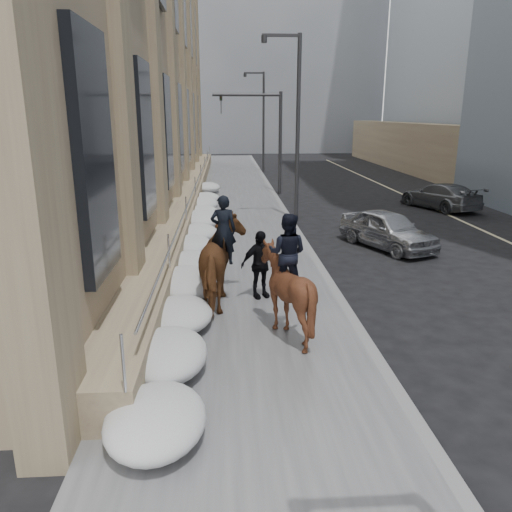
{
  "coord_description": "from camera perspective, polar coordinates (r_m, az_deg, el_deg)",
  "views": [
    {
      "loc": [
        -0.31,
        -8.45,
        4.74
      ],
      "look_at": [
        0.34,
        2.19,
        1.7
      ],
      "focal_mm": 35.0,
      "sensor_mm": 36.0,
      "label": 1
    }
  ],
  "objects": [
    {
      "name": "ground",
      "position": [
        9.69,
        -1.22,
        -13.36
      ],
      "size": [
        140.0,
        140.0,
        0.0
      ],
      "primitive_type": "plane",
      "color": "black",
      "rests_on": "ground"
    },
    {
      "name": "sidewalk",
      "position": [
        19.03,
        -2.44,
        1.69
      ],
      "size": [
        5.0,
        80.0,
        0.12
      ],
      "primitive_type": "cube",
      "color": "#4C4C4E",
      "rests_on": "ground"
    },
    {
      "name": "curb",
      "position": [
        19.26,
        5.38,
        1.8
      ],
      "size": [
        0.24,
        80.0,
        0.12
      ],
      "primitive_type": "cube",
      "color": "slate",
      "rests_on": "ground"
    },
    {
      "name": "lane_line",
      "position": [
        21.9,
        26.21,
        1.79
      ],
      "size": [
        0.15,
        70.0,
        0.01
      ],
      "primitive_type": "cube",
      "color": "#BFB78C",
      "rests_on": "ground"
    },
    {
      "name": "limestone_building",
      "position": [
        29.13,
        -14.47,
        23.69
      ],
      "size": [
        6.1,
        44.0,
        18.0
      ],
      "color": "#837356",
      "rests_on": "ground"
    },
    {
      "name": "bg_building_mid",
      "position": [
        69.2,
        0.12,
        23.63
      ],
      "size": [
        30.0,
        12.0,
        28.0
      ],
      "primitive_type": "cube",
      "color": "slate",
      "rests_on": "ground"
    },
    {
      "name": "bg_building_far",
      "position": [
        80.82,
        -7.98,
        19.53
      ],
      "size": [
        24.0,
        12.0,
        20.0
      ],
      "primitive_type": "cube",
      "color": "gray",
      "rests_on": "ground"
    },
    {
      "name": "streetlight_mid",
      "position": [
        22.65,
        4.41,
        15.49
      ],
      "size": [
        1.71,
        0.24,
        8.0
      ],
      "color": "#2D2D30",
      "rests_on": "ground"
    },
    {
      "name": "streetlight_far",
      "position": [
        42.56,
        0.64,
        15.72
      ],
      "size": [
        1.71,
        0.24,
        8.0
      ],
      "color": "#2D2D30",
      "rests_on": "ground"
    },
    {
      "name": "traffic_signal",
      "position": [
        30.55,
        1.02,
        14.55
      ],
      "size": [
        4.1,
        0.22,
        6.0
      ],
      "color": "#2D2D30",
      "rests_on": "ground"
    },
    {
      "name": "snow_bank",
      "position": [
        17.13,
        -7.09,
        1.38
      ],
      "size": [
        1.7,
        18.1,
        0.76
      ],
      "color": "silver",
      "rests_on": "sidewalk"
    },
    {
      "name": "mounted_horse_left",
      "position": [
        12.33,
        -3.74,
        -0.53
      ],
      "size": [
        1.23,
        2.59,
        2.74
      ],
      "rotation": [
        0.0,
        0.0,
        3.12
      ],
      "color": "#523018",
      "rests_on": "sidewalk"
    },
    {
      "name": "mounted_horse_right",
      "position": [
        10.65,
        3.45,
        -3.45
      ],
      "size": [
        2.08,
        2.19,
        2.64
      ],
      "rotation": [
        0.0,
        0.0,
        2.8
      ],
      "color": "#3E1F11",
      "rests_on": "sidewalk"
    },
    {
      "name": "pedestrian",
      "position": [
        12.85,
        0.42,
        -0.96
      ],
      "size": [
        1.13,
        0.79,
        1.77
      ],
      "primitive_type": "imported",
      "rotation": [
        0.0,
        0.0,
        0.38
      ],
      "color": "black",
      "rests_on": "sidewalk"
    },
    {
      "name": "car_silver",
      "position": [
        18.78,
        14.81,
        2.97
      ],
      "size": [
        3.17,
        4.4,
        1.39
      ],
      "primitive_type": "imported",
      "rotation": [
        0.0,
        0.0,
        0.42
      ],
      "color": "#A6A8AD",
      "rests_on": "ground"
    },
    {
      "name": "car_grey",
      "position": [
        27.54,
        20.28,
        6.45
      ],
      "size": [
        3.37,
        4.97,
        1.34
      ],
      "primitive_type": "imported",
      "rotation": [
        0.0,
        0.0,
        3.5
      ],
      "color": "#575A5F",
      "rests_on": "ground"
    }
  ]
}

